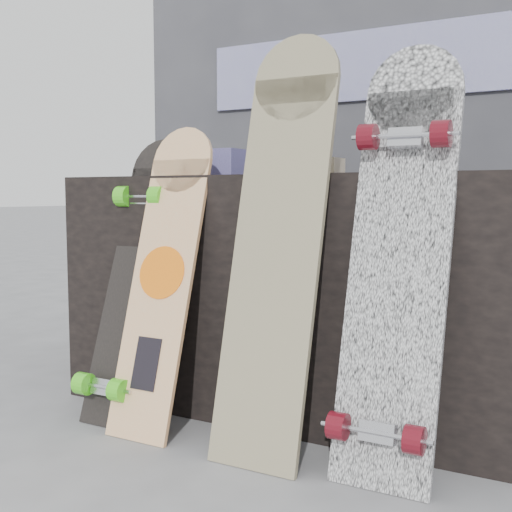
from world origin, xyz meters
The scene contains 10 objects.
ground centered at (0.00, 0.00, 0.00)m, with size 60.00×60.00×0.00m, color slate.
vendor_table centered at (0.00, 0.50, 0.40)m, with size 1.60×0.60×0.80m, color black.
booth centered at (0.00, 1.35, 1.10)m, with size 2.40×0.22×2.20m.
merch_box_purple centered at (-0.33, 0.49, 0.85)m, with size 0.18×0.12×0.10m, color navy.
merch_box_small centered at (0.36, 0.59, 0.86)m, with size 0.14×0.14×0.12m, color navy.
merch_box_flat centered at (0.02, 0.51, 0.83)m, with size 0.22×0.10×0.06m, color #D1B78C.
longboard_geisha centered at (-0.30, 0.12, 0.51)m, with size 0.22×0.31×0.96m.
longboard_celtic centered at (0.10, 0.12, 0.64)m, with size 0.27×0.33×1.21m.
longboard_cascadia centered at (0.44, 0.14, 0.60)m, with size 0.26×0.37×1.15m.
skateboard_dark centered at (-0.46, 0.16, 0.48)m, with size 0.21×0.39×0.93m.
Camera 1 is at (0.91, -1.50, 0.74)m, focal length 45.00 mm.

